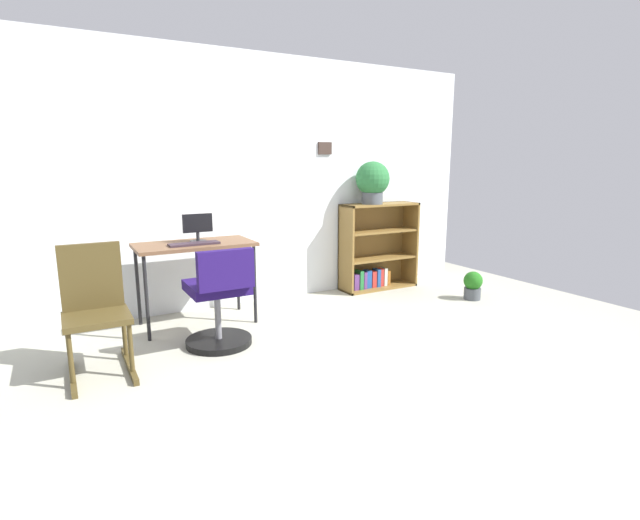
# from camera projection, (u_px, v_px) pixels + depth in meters

# --- Properties ---
(ground_plane) EXTENTS (6.24, 6.24, 0.00)m
(ground_plane) POSITION_uv_depth(u_px,v_px,m) (376.00, 377.00, 3.23)
(ground_plane) COLOR #A6A594
(wall_back) EXTENTS (5.20, 0.12, 2.48)m
(wall_back) POSITION_uv_depth(u_px,v_px,m) (255.00, 181.00, 4.83)
(wall_back) COLOR silver
(wall_back) RESTS_ON ground_plane
(desk) EXTENTS (1.01, 0.53, 0.74)m
(desk) POSITION_uv_depth(u_px,v_px,m) (195.00, 250.00, 4.18)
(desk) COLOR brown
(desk) RESTS_ON ground_plane
(monitor) EXTENTS (0.26, 0.15, 0.25)m
(monitor) POSITION_uv_depth(u_px,v_px,m) (198.00, 227.00, 4.19)
(monitor) COLOR #262628
(monitor) RESTS_ON desk
(keyboard) EXTENTS (0.42, 0.13, 0.02)m
(keyboard) POSITION_uv_depth(u_px,v_px,m) (194.00, 244.00, 4.07)
(keyboard) COLOR #30232C
(keyboard) RESTS_ON desk
(office_chair) EXTENTS (0.52, 0.55, 0.81)m
(office_chair) POSITION_uv_depth(u_px,v_px,m) (219.00, 304.00, 3.70)
(office_chair) COLOR black
(office_chair) RESTS_ON ground_plane
(rocking_chair) EXTENTS (0.42, 0.64, 0.88)m
(rocking_chair) POSITION_uv_depth(u_px,v_px,m) (95.00, 308.00, 3.27)
(rocking_chair) COLOR #483A1B
(rocking_chair) RESTS_ON ground_plane
(bookshelf_low) EXTENTS (0.91, 0.30, 0.98)m
(bookshelf_low) POSITION_uv_depth(u_px,v_px,m) (375.00, 250.00, 5.48)
(bookshelf_low) COLOR brown
(bookshelf_low) RESTS_ON ground_plane
(potted_plant_on_shelf) EXTENTS (0.37, 0.37, 0.46)m
(potted_plant_on_shelf) POSITION_uv_depth(u_px,v_px,m) (373.00, 181.00, 5.22)
(potted_plant_on_shelf) COLOR #474C51
(potted_plant_on_shelf) RESTS_ON bookshelf_low
(potted_plant_floor) EXTENTS (0.20, 0.20, 0.30)m
(potted_plant_floor) POSITION_uv_depth(u_px,v_px,m) (473.00, 285.00, 5.05)
(potted_plant_floor) COLOR #474C51
(potted_plant_floor) RESTS_ON ground_plane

